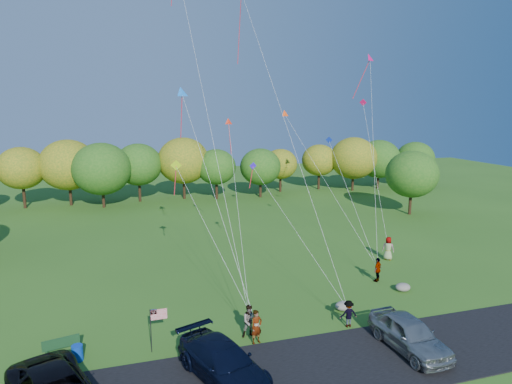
% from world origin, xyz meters
% --- Properties ---
extents(ground, '(140.00, 140.00, 0.00)m').
position_xyz_m(ground, '(0.00, 0.00, 0.00)').
color(ground, '#315F1B').
rests_on(ground, ground).
extents(asphalt_lane, '(44.00, 6.00, 0.06)m').
position_xyz_m(asphalt_lane, '(0.00, -4.00, 0.03)').
color(asphalt_lane, black).
rests_on(asphalt_lane, ground).
extents(treeline, '(76.12, 27.67, 8.17)m').
position_xyz_m(treeline, '(-1.73, 36.25, 4.70)').
color(treeline, '#331F12').
rests_on(treeline, ground).
extents(minivan_navy, '(4.12, 6.19, 1.67)m').
position_xyz_m(minivan_navy, '(-4.28, -3.52, 0.89)').
color(minivan_navy, black).
rests_on(minivan_navy, asphalt_lane).
extents(minivan_silver, '(2.32, 5.21, 1.74)m').
position_xyz_m(minivan_silver, '(5.50, -3.84, 0.93)').
color(minivan_silver, gray).
rests_on(minivan_silver, asphalt_lane).
extents(flyer_a, '(0.80, 0.67, 1.87)m').
position_xyz_m(flyer_a, '(-1.82, -0.80, 0.93)').
color(flyer_a, '#4C4C59').
rests_on(flyer_a, ground).
extents(flyer_b, '(0.92, 0.72, 1.85)m').
position_xyz_m(flyer_b, '(-1.96, -0.04, 0.92)').
color(flyer_b, '#4C4C59').
rests_on(flyer_b, ground).
extents(flyer_c, '(1.06, 0.65, 1.57)m').
position_xyz_m(flyer_c, '(3.77, -0.58, 0.79)').
color(flyer_c, '#4C4C59').
rests_on(flyer_c, ground).
extents(flyer_d, '(1.10, 0.97, 1.78)m').
position_xyz_m(flyer_d, '(9.11, 4.96, 0.89)').
color(flyer_d, '#4C4C59').
rests_on(flyer_d, ground).
extents(flyer_e, '(1.12, 1.07, 1.93)m').
position_xyz_m(flyer_e, '(12.52, 8.85, 0.96)').
color(flyer_e, '#4C4C59').
rests_on(flyer_e, ground).
extents(park_bench, '(1.78, 0.66, 0.99)m').
position_xyz_m(park_bench, '(-11.66, 0.98, 0.53)').
color(park_bench, '#153C1D').
rests_on(park_bench, ground).
extents(trash_barrel, '(0.54, 0.54, 0.81)m').
position_xyz_m(trash_barrel, '(-10.85, 0.21, 0.41)').
color(trash_barrel, '#0B37AA').
rests_on(trash_barrel, ground).
extents(flag_assembly, '(0.88, 0.57, 2.36)m').
position_xyz_m(flag_assembly, '(-7.01, -0.09, 1.76)').
color(flag_assembly, black).
rests_on(flag_assembly, ground).
extents(boulder_near, '(1.13, 0.88, 0.56)m').
position_xyz_m(boulder_near, '(4.54, 1.40, 0.28)').
color(boulder_near, gray).
rests_on(boulder_near, ground).
extents(boulder_far, '(1.05, 0.88, 0.55)m').
position_xyz_m(boulder_far, '(9.83, 2.90, 0.27)').
color(boulder_far, gray).
rests_on(boulder_far, ground).
extents(kites_aloft, '(19.63, 11.24, 18.70)m').
position_xyz_m(kites_aloft, '(2.84, 15.15, 17.20)').
color(kites_aloft, red).
rests_on(kites_aloft, ground).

